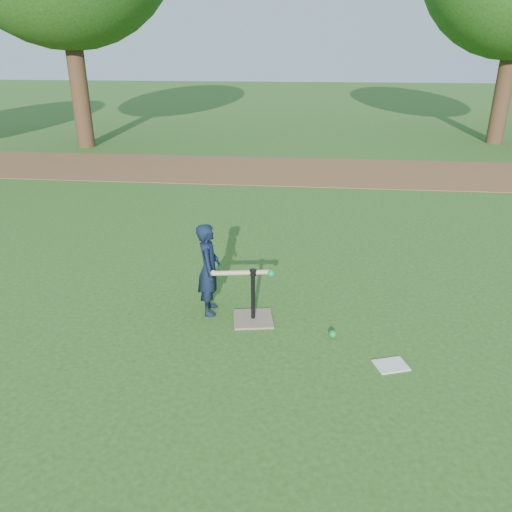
# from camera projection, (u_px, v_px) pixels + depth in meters

# --- Properties ---
(ground) EXTENTS (80.00, 80.00, 0.00)m
(ground) POSITION_uv_depth(u_px,v_px,m) (233.00, 330.00, 5.38)
(ground) COLOR #285116
(ground) RESTS_ON ground
(dirt_strip) EXTENTS (24.00, 3.00, 0.01)m
(dirt_strip) POSITION_uv_depth(u_px,v_px,m) (279.00, 170.00, 12.25)
(dirt_strip) COLOR brown
(dirt_strip) RESTS_ON ground
(child) EXTENTS (0.31, 0.42, 1.07)m
(child) POSITION_uv_depth(u_px,v_px,m) (209.00, 269.00, 5.56)
(child) COLOR black
(child) RESTS_ON ground
(wiffle_ball_ground) EXTENTS (0.08, 0.08, 0.08)m
(wiffle_ball_ground) POSITION_uv_depth(u_px,v_px,m) (333.00, 334.00, 5.24)
(wiffle_ball_ground) COLOR #0C8939
(wiffle_ball_ground) RESTS_ON ground
(clipboard) EXTENTS (0.36, 0.32, 0.01)m
(clipboard) POSITION_uv_depth(u_px,v_px,m) (391.00, 365.00, 4.78)
(clipboard) COLOR silver
(clipboard) RESTS_ON ground
(batting_tee) EXTENTS (0.50, 0.50, 0.61)m
(batting_tee) POSITION_uv_depth(u_px,v_px,m) (253.00, 311.00, 5.55)
(batting_tee) COLOR #886D56
(batting_tee) RESTS_ON ground
(swing_action) EXTENTS (0.69, 0.15, 0.09)m
(swing_action) POSITION_uv_depth(u_px,v_px,m) (245.00, 273.00, 5.35)
(swing_action) COLOR tan
(swing_action) RESTS_ON ground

